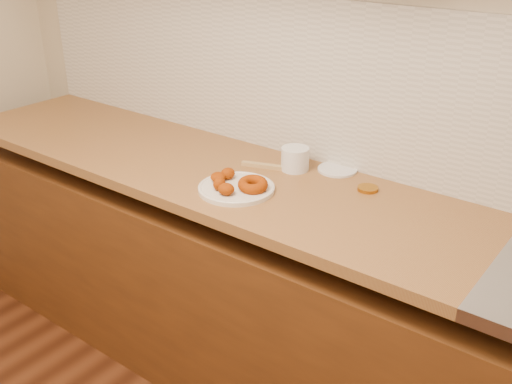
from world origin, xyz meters
TOP-DOWN VIEW (x-y plane):
  - wall_back at (0.00, 2.00)m, footprint 4.00×0.02m
  - base_cabinet at (0.00, 1.69)m, footprint 3.60×0.60m
  - butcher_block at (-0.65, 1.69)m, footprint 2.30×0.62m
  - backsplash at (0.00, 1.99)m, footprint 3.60×0.02m
  - donut_plate at (-0.35, 1.58)m, footprint 0.26×0.26m
  - ring_donut at (-0.29, 1.60)m, footprint 0.15×0.15m
  - fried_dough_chunks at (-0.39, 1.56)m, footprint 0.17×0.17m
  - plastic_tub at (-0.29, 1.86)m, footprint 0.11×0.11m
  - tub_lid at (-0.16, 1.94)m, footprint 0.18×0.18m
  - brass_jar_lid at (0.01, 1.86)m, footprint 0.09×0.09m
  - wooden_utensil at (-0.39, 1.80)m, footprint 0.18×0.08m

SIDE VIEW (x-z plane):
  - base_cabinet at x=0.00m, z-range 0.00..0.77m
  - butcher_block at x=-0.65m, z-range 0.86..0.90m
  - tub_lid at x=-0.16m, z-range 0.90..0.91m
  - brass_jar_lid at x=0.01m, z-range 0.90..0.91m
  - wooden_utensil at x=-0.39m, z-range 0.90..0.91m
  - donut_plate at x=-0.35m, z-range 0.90..0.92m
  - ring_donut at x=-0.29m, z-range 0.91..0.96m
  - fried_dough_chunks at x=-0.39m, z-range 0.91..0.96m
  - plastic_tub at x=-0.29m, z-range 0.90..0.99m
  - backsplash at x=0.00m, z-range 0.90..1.50m
  - wall_back at x=0.00m, z-range 0.00..2.70m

